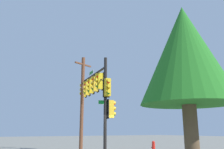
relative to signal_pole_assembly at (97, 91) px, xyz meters
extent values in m
cylinder|color=black|center=(-1.75, 0.31, -1.19)|extent=(0.20, 0.20, 6.21)
cylinder|color=black|center=(0.93, -0.13, 1.29)|extent=(5.38, 1.01, 0.14)
cylinder|color=black|center=(-0.54, 0.11, 0.79)|extent=(2.45, 0.48, 1.07)
cube|color=yellow|center=(-0.78, 0.15, 0.54)|extent=(0.38, 0.41, 1.10)
cube|color=black|center=(-0.81, -0.05, 0.54)|extent=(0.44, 0.12, 1.22)
sphere|color=#FF2018|center=(-0.74, 0.34, 0.88)|extent=(0.22, 0.22, 0.22)
cylinder|color=yellow|center=(-0.73, 0.40, 0.93)|extent=(0.25, 0.18, 0.23)
sphere|color=#855607|center=(-0.74, 0.34, 0.54)|extent=(0.22, 0.22, 0.22)
cylinder|color=yellow|center=(-0.73, 0.40, 0.59)|extent=(0.25, 0.18, 0.23)
sphere|color=#0B621E|center=(-0.74, 0.34, 0.20)|extent=(0.22, 0.22, 0.22)
cylinder|color=yellow|center=(-0.73, 0.40, 0.25)|extent=(0.25, 0.18, 0.23)
cube|color=yellow|center=(0.20, -0.01, 0.54)|extent=(0.38, 0.42, 1.10)
cube|color=black|center=(0.16, -0.21, 0.54)|extent=(0.44, 0.13, 1.22)
sphere|color=#FF2018|center=(0.24, 0.19, 0.88)|extent=(0.22, 0.22, 0.22)
cylinder|color=yellow|center=(0.25, 0.24, 0.93)|extent=(0.25, 0.18, 0.23)
sphere|color=#855607|center=(0.24, 0.19, 0.54)|extent=(0.22, 0.22, 0.22)
cylinder|color=yellow|center=(0.25, 0.24, 0.59)|extent=(0.25, 0.18, 0.23)
sphere|color=#0B621E|center=(0.24, 0.19, 0.20)|extent=(0.22, 0.22, 0.22)
cylinder|color=yellow|center=(0.25, 0.24, 0.25)|extent=(0.25, 0.18, 0.23)
cube|color=yellow|center=(1.17, -0.17, 0.54)|extent=(0.38, 0.41, 1.10)
cube|color=black|center=(1.14, -0.37, 0.54)|extent=(0.44, 0.12, 1.22)
sphere|color=#FF2018|center=(1.21, 0.03, 0.88)|extent=(0.22, 0.22, 0.22)
cylinder|color=yellow|center=(1.22, 0.09, 0.93)|extent=(0.25, 0.18, 0.23)
sphere|color=#855607|center=(1.21, 0.03, 0.54)|extent=(0.22, 0.22, 0.22)
cylinder|color=yellow|center=(1.22, 0.09, 0.59)|extent=(0.25, 0.18, 0.23)
sphere|color=#0B621E|center=(1.21, 0.03, 0.20)|extent=(0.22, 0.22, 0.22)
cylinder|color=yellow|center=(1.22, 0.09, 0.25)|extent=(0.25, 0.18, 0.23)
cube|color=yellow|center=(2.15, -0.33, 0.54)|extent=(0.38, 0.41, 1.10)
cube|color=black|center=(2.11, -0.53, 0.54)|extent=(0.44, 0.12, 1.22)
sphere|color=#FF2018|center=(2.19, -0.13, 0.88)|extent=(0.22, 0.22, 0.22)
cylinder|color=yellow|center=(2.20, -0.07, 0.93)|extent=(0.25, 0.18, 0.23)
sphere|color=#855607|center=(2.19, -0.13, 0.54)|extent=(0.22, 0.22, 0.22)
cylinder|color=yellow|center=(2.20, -0.07, 0.59)|extent=(0.25, 0.18, 0.23)
sphere|color=#0B621E|center=(2.19, -0.13, 0.20)|extent=(0.22, 0.22, 0.22)
cylinder|color=yellow|center=(2.20, -0.07, 0.25)|extent=(0.25, 0.18, 0.23)
cube|color=yellow|center=(3.12, -0.49, 0.54)|extent=(0.39, 0.42, 1.10)
cube|color=black|center=(3.08, -0.68, 0.54)|extent=(0.44, 0.13, 1.22)
sphere|color=#FF2018|center=(3.16, -0.29, 0.88)|extent=(0.22, 0.22, 0.22)
cylinder|color=yellow|center=(3.17, -0.23, 0.93)|extent=(0.25, 0.18, 0.23)
sphere|color=#855607|center=(3.16, -0.29, 0.54)|extent=(0.22, 0.22, 0.22)
cylinder|color=yellow|center=(3.17, -0.23, 0.59)|extent=(0.25, 0.18, 0.23)
sphere|color=#0B621E|center=(3.16, -0.29, 0.20)|extent=(0.22, 0.22, 0.22)
cylinder|color=yellow|center=(3.17, -0.23, 0.25)|extent=(0.25, 0.18, 0.23)
cube|color=gold|center=(-2.10, 0.36, -0.11)|extent=(0.41, 0.37, 1.10)
cube|color=black|center=(-1.90, 0.33, -0.11)|extent=(0.11, 0.44, 1.22)
sphere|color=#FF2018|center=(-2.29, 0.40, 0.23)|extent=(0.22, 0.22, 0.22)
cylinder|color=gold|center=(-2.35, 0.41, 0.28)|extent=(0.18, 0.25, 0.23)
sphere|color=#855607|center=(-2.29, 0.40, -0.11)|extent=(0.22, 0.22, 0.22)
cylinder|color=gold|center=(-2.35, 0.41, -0.06)|extent=(0.18, 0.25, 0.23)
sphere|color=#0B621E|center=(-2.29, 0.40, -0.45)|extent=(0.22, 0.22, 0.22)
cylinder|color=gold|center=(-2.35, 0.41, -0.40)|extent=(0.18, 0.25, 0.23)
cube|color=yellow|center=(-1.81, -0.04, -1.41)|extent=(0.37, 0.41, 1.10)
cube|color=black|center=(-1.77, 0.16, -1.41)|extent=(0.44, 0.11, 1.22)
sphere|color=#FF2018|center=(-1.84, -0.24, -1.07)|extent=(0.22, 0.22, 0.22)
cylinder|color=yellow|center=(-1.85, -0.29, -1.02)|extent=(0.25, 0.18, 0.23)
sphere|color=#855607|center=(-1.84, -0.24, -1.41)|extent=(0.22, 0.22, 0.22)
cylinder|color=yellow|center=(-1.85, -0.29, -1.36)|extent=(0.25, 0.18, 0.23)
sphere|color=#0B621E|center=(-1.84, -0.24, -1.75)|extent=(0.22, 0.22, 0.22)
cylinder|color=yellow|center=(-1.85, -0.29, -1.70)|extent=(0.25, 0.18, 0.23)
cube|color=white|center=(1.20, -0.17, 1.59)|extent=(0.93, 0.17, 0.26)
cube|color=#177924|center=(1.20, -0.17, 1.59)|extent=(0.89, 0.17, 0.22)
cube|color=white|center=(-1.75, 0.31, -1.01)|extent=(0.17, 0.93, 0.26)
cube|color=#107E28|center=(-1.75, 0.31, -1.01)|extent=(0.17, 0.89, 0.22)
cylinder|color=brown|center=(3.01, -0.31, -0.49)|extent=(0.28, 0.28, 7.60)
cube|color=brown|center=(3.01, -0.31, 2.71)|extent=(0.69, 1.74, 0.12)
cylinder|color=red|center=(-0.80, -4.39, -3.97)|extent=(0.24, 0.24, 0.65)
sphere|color=red|center=(-0.80, -4.39, -3.57)|extent=(0.22, 0.22, 0.22)
cylinder|color=red|center=(-0.65, -4.39, -3.94)|extent=(0.12, 0.10, 0.10)
cylinder|color=brown|center=(-9.64, 1.97, -3.13)|extent=(0.43, 0.43, 2.32)
cone|color=#247021|center=(-9.64, 1.97, -0.32)|extent=(2.97, 2.97, 3.30)
camera|label=1|loc=(-14.52, 7.81, -2.75)|focal=37.93mm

